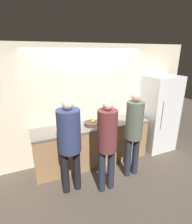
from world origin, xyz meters
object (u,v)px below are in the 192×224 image
object	(u,v)px
cup_red	(109,119)
fruit_bowl	(92,124)
person_right	(134,129)
bottle_dark	(64,122)
person_left	(69,138)
person_center	(107,140)
utensil_crock	(103,118)
refrigerator	(158,113)

from	to	relation	value
cup_red	fruit_bowl	bearing A→B (deg)	-171.90
person_right	bottle_dark	xyz separation A→B (m)	(-1.13, 0.92, -0.01)
person_left	person_center	distance (m)	0.63
fruit_bowl	utensil_crock	xyz separation A→B (m)	(0.33, 0.16, 0.02)
person_left	person_right	world-z (taller)	person_right
refrigerator	cup_red	xyz separation A→B (m)	(-1.39, 0.06, 0.03)
cup_red	utensil_crock	bearing A→B (deg)	137.31
refrigerator	fruit_bowl	size ratio (longest dim) A/B	5.88
person_center	person_right	bearing A→B (deg)	14.57
person_right	utensil_crock	distance (m)	0.88
utensil_crock	bottle_dark	world-z (taller)	utensil_crock
refrigerator	cup_red	bearing A→B (deg)	177.37
fruit_bowl	bottle_dark	distance (m)	0.60
refrigerator	fruit_bowl	distance (m)	1.82
person_left	person_right	distance (m)	1.25
person_center	fruit_bowl	xyz separation A→B (m)	(0.07, 0.85, -0.04)
person_left	bottle_dark	world-z (taller)	person_left
refrigerator	bottle_dark	world-z (taller)	refrigerator
person_left	cup_red	distance (m)	1.29
person_right	bottle_dark	distance (m)	1.46
person_center	bottle_dark	bearing A→B (deg)	113.48
bottle_dark	cup_red	distance (m)	0.99
fruit_bowl	bottle_dark	size ratio (longest dim) A/B	1.50
refrigerator	fruit_bowl	bearing A→B (deg)	179.93
refrigerator	person_left	world-z (taller)	refrigerator
person_right	fruit_bowl	size ratio (longest dim) A/B	5.40
fruit_bowl	utensil_crock	distance (m)	0.37
person_right	fruit_bowl	xyz separation A→B (m)	(-0.59, 0.68, -0.05)
person_right	bottle_dark	size ratio (longest dim) A/B	8.07
fruit_bowl	bottle_dark	bearing A→B (deg)	155.94
person_right	cup_red	xyz separation A→B (m)	(-0.16, 0.74, -0.04)
utensil_crock	bottle_dark	size ratio (longest dim) A/B	1.32
person_left	utensil_crock	size ratio (longest dim) A/B	6.12
refrigerator	utensil_crock	distance (m)	1.50
utensil_crock	bottle_dark	bearing A→B (deg)	174.32
fruit_bowl	cup_red	world-z (taller)	fruit_bowl
refrigerator	person_right	distance (m)	1.40
person_left	utensil_crock	distance (m)	1.26
person_center	fruit_bowl	bearing A→B (deg)	85.45
person_center	cup_red	bearing A→B (deg)	61.28
person_left	refrigerator	bearing A→B (deg)	14.18
fruit_bowl	refrigerator	bearing A→B (deg)	-0.07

